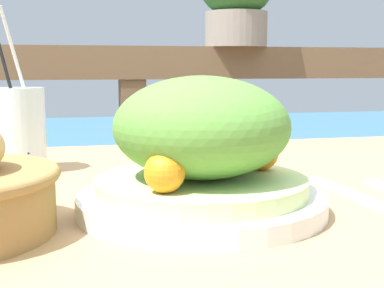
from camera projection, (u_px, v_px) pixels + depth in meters
patio_table at (219, 274)px, 0.64m from camera, size 1.19×0.98×0.75m
railing_fence at (133, 130)px, 1.50m from camera, size 2.80×0.08×0.96m
sea_backdrop at (96, 165)px, 3.99m from camera, size 12.00×4.00×0.35m
salad_plate at (202, 153)px, 0.58m from camera, size 0.27×0.27×0.15m
drink_glass at (18, 129)px, 0.80m from camera, size 0.08×0.08×0.24m
fork at (349, 193)px, 0.66m from camera, size 0.03×0.18×0.00m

